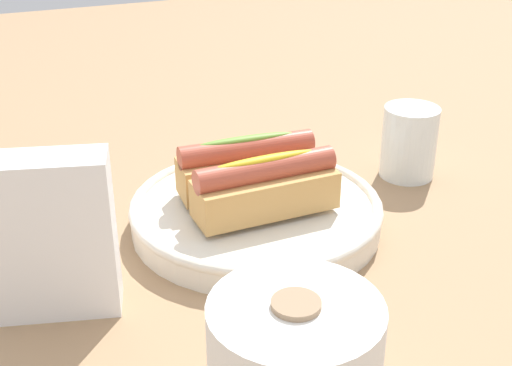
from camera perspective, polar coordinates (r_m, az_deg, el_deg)
The scene contains 6 objects.
ground_plane at distance 0.75m, azimuth -0.52°, elevation -4.15°, with size 2.40×2.40×0.00m, color #9E7A56.
serving_bowl at distance 0.75m, azimuth 0.00°, elevation -2.41°, with size 0.27×0.27×0.03m.
hotdog_front at distance 0.76m, azimuth -0.75°, elevation 1.40°, with size 0.15×0.06×0.06m.
hotdog_back at distance 0.71m, azimuth 0.80°, elevation -0.36°, with size 0.15×0.05×0.06m.
water_glass at distance 0.88m, azimuth 12.47°, elevation 3.05°, with size 0.07×0.07×0.09m.
napkin_box at distance 0.62m, azimuth -16.58°, elevation -4.24°, with size 0.11×0.04×0.15m, color white.
Camera 1 is at (0.24, 0.60, 0.38)m, focal length 48.56 mm.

